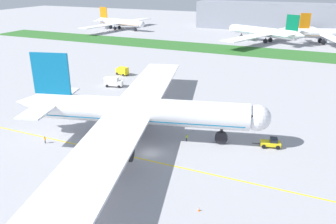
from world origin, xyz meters
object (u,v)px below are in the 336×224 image
Objects in this scene: ground_crew_wingwalker_port at (45,139)px; service_truck_catering_van at (156,75)px; service_truck_baggage_loader at (122,71)px; traffic_cone_near_nose at (199,209)px; service_truck_fuel_bowser at (113,82)px; parked_airliner_far_centre at (265,32)px; pushback_tug at (271,143)px; ground_crew_marshaller_front at (187,137)px; airliner_foreground at (136,111)px; parked_airliner_far_right at (327,34)px; parked_airliner_far_left at (119,22)px.

service_truck_catering_van is (0.09, 56.57, 0.45)m from ground_crew_wingwalker_port.
traffic_cone_near_nose is at bearing -51.17° from service_truck_baggage_loader.
service_truck_fuel_bowser is 0.09× the size of parked_airliner_far_centre.
traffic_cone_near_nose is 75.85m from service_truck_catering_van.
service_truck_baggage_loader is (-59.14, 37.79, 0.63)m from pushback_tug.
pushback_tug is 3.74× the size of ground_crew_wingwalker_port.
ground_crew_marshaller_front is 0.29× the size of service_truck_catering_van.
service_truck_catering_van is at bearing 139.85° from pushback_tug.
service_truck_fuel_bowser is at bearing -120.60° from service_truck_catering_van.
ground_crew_wingwalker_port reaches higher than traffic_cone_near_nose.
airliner_foreground is 16.76× the size of service_truck_catering_van.
ground_crew_wingwalker_port is 0.03× the size of parked_airliner_far_right.
service_truck_fuel_bowser reaches higher than traffic_cone_near_nose.
service_truck_fuel_bowser is (-25.81, 31.11, -4.73)m from airliner_foreground.
airliner_foreground is at bearing 31.86° from ground_crew_wingwalker_port.
parked_airliner_far_right is (55.39, 99.54, 4.04)m from service_truck_catering_van.
service_truck_catering_van is 0.09× the size of parked_airliner_far_right.
service_truck_catering_van is at bearing 120.52° from traffic_cone_near_nose.
service_truck_baggage_loader is at bearing -112.17° from parked_airliner_far_centre.
ground_crew_wingwalker_port is 42.66m from service_truck_fuel_bowser.
airliner_foreground is 157.23× the size of traffic_cone_near_nose.
airliner_foreground is 17.20× the size of service_truck_baggage_loader.
ground_crew_wingwalker_port is 57.40m from service_truck_baggage_loader.
parked_airliner_far_left is at bearing 124.58° from traffic_cone_near_nose.
ground_crew_marshaller_front is 2.74× the size of traffic_cone_near_nose.
traffic_cone_near_nose is (21.47, -19.41, -6.11)m from airliner_foreground.
parked_airliner_far_left is (-62.49, 101.48, 3.31)m from service_truck_baggage_loader.
parked_airliner_far_right is (9.71, 138.08, 4.50)m from pushback_tug.
airliner_foreground is at bearing -92.87° from parked_airliner_far_centre.
ground_crew_marshaller_front is at bearing 25.54° from ground_crew_wingwalker_port.
airliner_foreground reaches higher than ground_crew_marshaller_front.
pushback_tug is 0.08× the size of parked_airliner_far_centre.
service_truck_catering_van is (-38.52, 65.33, 1.15)m from traffic_cone_near_nose.
service_truck_catering_van is at bearing 3.18° from service_truck_baggage_loader.
ground_crew_wingwalker_port is 0.30× the size of service_truck_baggage_loader.
service_truck_fuel_bowser is 131.16m from parked_airliner_far_right.
pushback_tug is 18.23m from ground_crew_marshaller_front.
service_truck_fuel_bowser is at bearing 142.41° from ground_crew_marshaller_front.
parked_airliner_far_left is at bearing 127.02° from service_truck_catering_van.
parked_airliner_far_left reaches higher than pushback_tug.
airliner_foreground is 1.35× the size of parked_airliner_far_left.
ground_crew_marshaller_front is 59.32m from service_truck_baggage_loader.
service_truck_catering_van is at bearing 110.37° from airliner_foreground.
ground_crew_wingwalker_port reaches higher than ground_crew_marshaller_front.
ground_crew_wingwalker_port is at bearing -78.28° from service_truck_fuel_bowser.
parked_airliner_far_centre is at bearing 95.33° from traffic_cone_near_nose.
ground_crew_marshaller_front is 0.02× the size of parked_airliner_far_left.
parked_airliner_far_right is at bearing 15.18° from parked_airliner_far_centre.
traffic_cone_near_nose is 0.01× the size of parked_airliner_far_right.
pushback_tug is 1.14× the size of service_truck_baggage_loader.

